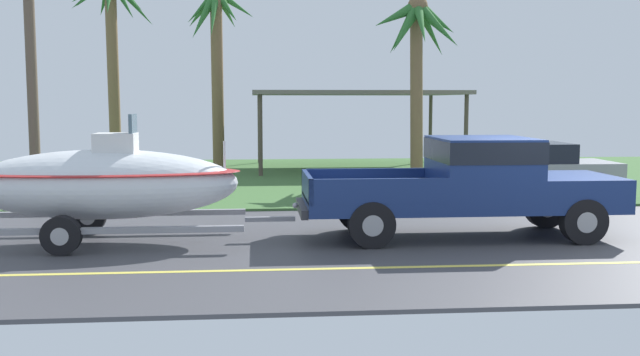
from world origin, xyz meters
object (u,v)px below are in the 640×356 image
(boat_on_trailer, at_px, (102,183))
(palm_tree_near_left, at_px, (417,42))
(palm_tree_near_right, at_px, (215,34))
(utility_pole, at_px, (30,27))
(carport_awning, at_px, (354,94))
(pickup_truck_towing, at_px, (480,181))
(palm_tree_mid, at_px, (110,20))
(parked_sedan_near, at_px, (524,169))

(boat_on_trailer, xyz_separation_m, palm_tree_near_left, (7.59, 9.11, 3.22))
(palm_tree_near_right, xyz_separation_m, utility_pole, (-3.67, -8.84, -0.65))
(carport_awning, bearing_deg, pickup_truck_towing, -87.82)
(palm_tree_mid, relative_size, utility_pole, 0.90)
(palm_tree_near_right, bearing_deg, utility_pole, -112.58)
(boat_on_trailer, height_order, carport_awning, carport_awning)
(pickup_truck_towing, height_order, palm_tree_near_right, palm_tree_near_right)
(boat_on_trailer, height_order, palm_tree_near_right, palm_tree_near_right)
(palm_tree_near_right, distance_m, palm_tree_mid, 4.08)
(pickup_truck_towing, height_order, palm_tree_mid, palm_tree_mid)
(pickup_truck_towing, distance_m, palm_tree_mid, 17.64)
(utility_pole, bearing_deg, palm_tree_mid, 90.78)
(pickup_truck_towing, xyz_separation_m, carport_awning, (-0.51, 13.28, 1.69))
(carport_awning, relative_size, utility_pole, 0.92)
(pickup_truck_towing, distance_m, carport_awning, 13.39)
(carport_awning, bearing_deg, palm_tree_near_right, -177.42)
(carport_awning, xyz_separation_m, palm_tree_near_right, (-4.92, -0.22, 2.07))
(palm_tree_near_right, xyz_separation_m, palm_tree_mid, (-3.81, 1.32, 0.61))
(parked_sedan_near, relative_size, palm_tree_mid, 0.64)
(boat_on_trailer, distance_m, carport_awning, 14.77)
(palm_tree_near_left, distance_m, utility_pole, 11.08)
(parked_sedan_near, xyz_separation_m, palm_tree_mid, (-12.27, 8.59, 4.72))
(pickup_truck_towing, relative_size, palm_tree_near_right, 0.90)
(carport_awning, height_order, palm_tree_near_left, palm_tree_near_left)
(boat_on_trailer, distance_m, parked_sedan_near, 11.38)
(palm_tree_near_left, relative_size, palm_tree_near_right, 0.86)
(boat_on_trailer, distance_m, palm_tree_mid, 15.22)
(parked_sedan_near, distance_m, palm_tree_near_left, 5.36)
(palm_tree_mid, bearing_deg, parked_sedan_near, -34.97)
(palm_tree_near_right, distance_m, utility_pole, 9.59)
(utility_pole, bearing_deg, palm_tree_near_right, 67.42)
(pickup_truck_towing, xyz_separation_m, palm_tree_near_right, (-5.42, 13.06, 3.76))
(palm_tree_near_left, bearing_deg, pickup_truck_towing, -95.26)
(palm_tree_near_left, bearing_deg, palm_tree_mid, 152.42)
(boat_on_trailer, bearing_deg, pickup_truck_towing, 0.00)
(boat_on_trailer, xyz_separation_m, palm_tree_mid, (-2.49, 14.37, 4.34))
(boat_on_trailer, relative_size, utility_pole, 0.75)
(pickup_truck_towing, relative_size, boat_on_trailer, 0.99)
(boat_on_trailer, distance_m, palm_tree_near_right, 13.64)
(pickup_truck_towing, relative_size, palm_tree_near_left, 1.05)
(pickup_truck_towing, xyz_separation_m, palm_tree_near_left, (0.84, 9.11, 3.25))
(parked_sedan_near, bearing_deg, carport_awning, 115.31)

